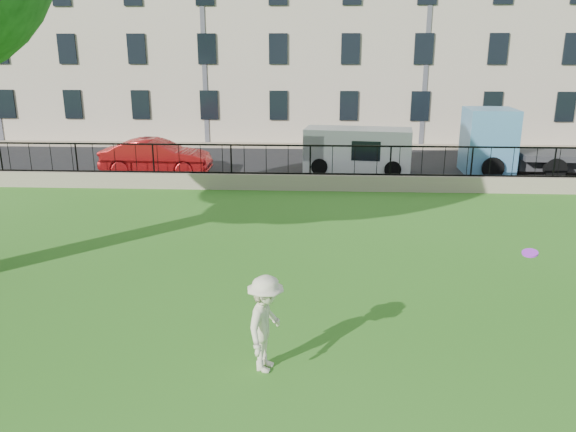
# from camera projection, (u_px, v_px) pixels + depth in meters

# --- Properties ---
(ground) EXTENTS (120.00, 120.00, 0.00)m
(ground) POSITION_uv_depth(u_px,v_px,m) (299.00, 351.00, 9.94)
(ground) COLOR #2F731B
(ground) RESTS_ON ground
(retaining_wall) EXTENTS (50.00, 0.40, 0.60)m
(retaining_wall) POSITION_uv_depth(u_px,v_px,m) (310.00, 182.00, 21.35)
(retaining_wall) COLOR gray
(retaining_wall) RESTS_ON ground
(iron_railing) EXTENTS (50.00, 0.05, 1.13)m
(iron_railing) POSITION_uv_depth(u_px,v_px,m) (310.00, 160.00, 21.11)
(iron_railing) COLOR black
(iron_railing) RESTS_ON retaining_wall
(street) EXTENTS (60.00, 9.00, 0.01)m
(street) POSITION_uv_depth(u_px,v_px,m) (312.00, 165.00, 25.93)
(street) COLOR black
(street) RESTS_ON ground
(sidewalk) EXTENTS (60.00, 1.40, 0.12)m
(sidewalk) POSITION_uv_depth(u_px,v_px,m) (313.00, 146.00, 30.90)
(sidewalk) COLOR gray
(sidewalk) RESTS_ON ground
(building_row) EXTENTS (56.40, 10.40, 13.80)m
(building_row) POSITION_uv_depth(u_px,v_px,m) (315.00, 20.00, 34.38)
(building_row) COLOR #BEAE97
(building_row) RESTS_ON ground
(man) EXTENTS (0.86, 1.19, 1.66)m
(man) POSITION_uv_depth(u_px,v_px,m) (266.00, 324.00, 9.16)
(man) COLOR beige
(man) RESTS_ON ground
(frisbee) EXTENTS (0.28, 0.29, 0.12)m
(frisbee) POSITION_uv_depth(u_px,v_px,m) (530.00, 253.00, 9.75)
(frisbee) COLOR #B52AF0
(red_sedan) EXTENTS (4.60, 1.67, 1.51)m
(red_sedan) POSITION_uv_depth(u_px,v_px,m) (156.00, 157.00, 23.86)
(red_sedan) COLOR #B11517
(red_sedan) RESTS_ON street
(white_van) EXTENTS (4.73, 2.34, 1.90)m
(white_van) POSITION_uv_depth(u_px,v_px,m) (358.00, 150.00, 24.32)
(white_van) COLOR silver
(white_van) RESTS_ON street
(blue_truck) EXTENTS (6.68, 2.62, 2.76)m
(blue_truck) POSITION_uv_depth(u_px,v_px,m) (544.00, 142.00, 23.79)
(blue_truck) COLOR #4F8BBA
(blue_truck) RESTS_ON street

